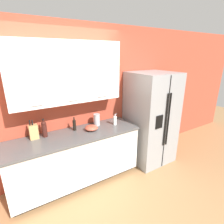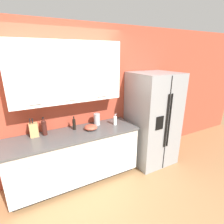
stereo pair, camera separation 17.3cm
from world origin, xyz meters
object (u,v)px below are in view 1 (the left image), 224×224
(soap_dispenser, at_px, (115,120))
(mixing_bowl, at_px, (91,128))
(refrigerator, at_px, (151,118))
(steel_canister, at_px, (97,120))
(knife_block, at_px, (34,132))
(wine_bottle, at_px, (44,129))
(oil_bottle, at_px, (74,125))

(soap_dispenser, relative_size, mixing_bowl, 0.92)
(refrigerator, bearing_deg, mixing_bowl, 175.92)
(steel_canister, bearing_deg, refrigerator, -12.42)
(refrigerator, bearing_deg, soap_dispenser, 173.71)
(knife_block, height_order, wine_bottle, knife_block)
(refrigerator, xyz_separation_m, soap_dispenser, (-0.79, 0.09, 0.08))
(wine_bottle, distance_m, steel_canister, 0.89)
(soap_dispenser, bearing_deg, wine_bottle, 172.36)
(refrigerator, bearing_deg, wine_bottle, 172.90)
(wine_bottle, distance_m, soap_dispenser, 1.19)
(wine_bottle, xyz_separation_m, steel_canister, (0.89, -0.01, -0.03))
(wine_bottle, xyz_separation_m, mixing_bowl, (0.71, -0.16, -0.09))
(soap_dispenser, distance_m, steel_canister, 0.33)
(refrigerator, height_order, wine_bottle, refrigerator)
(soap_dispenser, bearing_deg, oil_bottle, 168.56)
(soap_dispenser, distance_m, oil_bottle, 0.72)
(knife_block, relative_size, mixing_bowl, 1.43)
(soap_dispenser, height_order, mixing_bowl, soap_dispenser)
(refrigerator, height_order, oil_bottle, refrigerator)
(soap_dispenser, bearing_deg, mixing_bowl, 179.69)
(oil_bottle, xyz_separation_m, steel_canister, (0.42, 0.01, 0.00))
(soap_dispenser, bearing_deg, knife_block, 172.76)
(mixing_bowl, bearing_deg, refrigerator, -4.08)
(knife_block, distance_m, wine_bottle, 0.15)
(knife_block, xyz_separation_m, soap_dispenser, (1.33, -0.17, -0.03))
(knife_block, relative_size, oil_bottle, 1.36)
(wine_bottle, bearing_deg, mixing_bowl, -12.31)
(refrigerator, xyz_separation_m, wine_bottle, (-1.96, 0.24, 0.13))
(knife_block, distance_m, steel_canister, 1.04)
(wine_bottle, bearing_deg, soap_dispenser, -7.64)
(soap_dispenser, height_order, steel_canister, steel_canister)
(oil_bottle, distance_m, steel_canister, 0.42)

